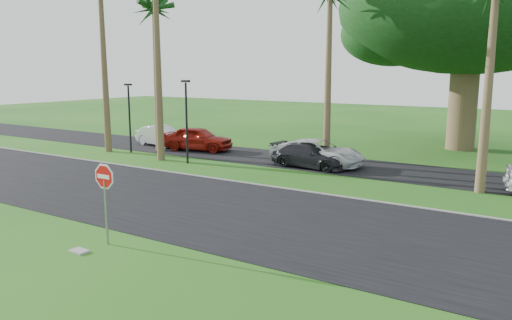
{
  "coord_description": "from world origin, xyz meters",
  "views": [
    {
      "loc": [
        11.97,
        -12.78,
        5.22
      ],
      "look_at": [
        1.97,
        3.08,
        1.8
      ],
      "focal_mm": 35.0,
      "sensor_mm": 36.0,
      "label": 1
    }
  ],
  "objects_px": {
    "car_red": "(198,139)",
    "car_dark": "(310,156)",
    "car_silver": "(162,136)",
    "stop_sign_near": "(105,187)",
    "car_minivan": "(317,153)"
  },
  "relations": [
    {
      "from": "car_dark",
      "to": "stop_sign_near",
      "type": "bearing_deg",
      "value": -177.43
    },
    {
      "from": "car_silver",
      "to": "car_minivan",
      "type": "relative_size",
      "value": 0.81
    },
    {
      "from": "car_minivan",
      "to": "stop_sign_near",
      "type": "bearing_deg",
      "value": 178.87
    },
    {
      "from": "car_silver",
      "to": "stop_sign_near",
      "type": "bearing_deg",
      "value": -131.75
    },
    {
      "from": "car_red",
      "to": "car_minivan",
      "type": "distance_m",
      "value": 8.89
    },
    {
      "from": "stop_sign_near",
      "to": "car_minivan",
      "type": "relative_size",
      "value": 0.51
    },
    {
      "from": "car_dark",
      "to": "car_silver",
      "type": "bearing_deg",
      "value": 85.35
    },
    {
      "from": "car_silver",
      "to": "car_minivan",
      "type": "xyz_separation_m",
      "value": [
        12.16,
        -0.81,
        0.03
      ]
    },
    {
      "from": "car_red",
      "to": "car_silver",
      "type": "bearing_deg",
      "value": 74.67
    },
    {
      "from": "car_dark",
      "to": "car_minivan",
      "type": "xyz_separation_m",
      "value": [
        0.13,
        0.62,
        0.08
      ]
    },
    {
      "from": "car_red",
      "to": "car_minivan",
      "type": "height_order",
      "value": "car_red"
    },
    {
      "from": "car_red",
      "to": "car_dark",
      "type": "xyz_separation_m",
      "value": [
        8.73,
        -1.28,
        -0.15
      ]
    },
    {
      "from": "car_silver",
      "to": "car_minivan",
      "type": "height_order",
      "value": "car_minivan"
    },
    {
      "from": "stop_sign_near",
      "to": "car_minivan",
      "type": "height_order",
      "value": "stop_sign_near"
    },
    {
      "from": "car_red",
      "to": "car_dark",
      "type": "height_order",
      "value": "car_red"
    }
  ]
}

